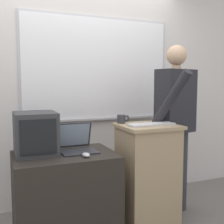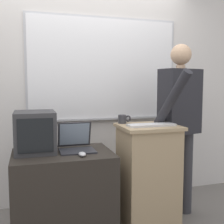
{
  "view_description": "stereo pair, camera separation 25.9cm",
  "coord_description": "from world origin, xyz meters",
  "views": [
    {
      "loc": [
        -0.83,
        -1.96,
        1.36
      ],
      "look_at": [
        0.15,
        0.43,
        1.1
      ],
      "focal_mm": 45.0,
      "sensor_mm": 36.0,
      "label": 1
    },
    {
      "loc": [
        -0.58,
        -2.05,
        1.36
      ],
      "look_at": [
        0.15,
        0.43,
        1.1
      ],
      "focal_mm": 45.0,
      "sensor_mm": 36.0,
      "label": 2
    }
  ],
  "objects": [
    {
      "name": "computer_mouse_by_laptop",
      "position": [
        -0.18,
        0.18,
        0.79
      ],
      "size": [
        0.06,
        0.1,
        0.03
      ],
      "color": "#BCBCC1",
      "rests_on": "side_desk"
    },
    {
      "name": "back_wall",
      "position": [
        0.01,
        1.17,
        1.41
      ],
      "size": [
        6.4,
        0.17,
        2.81
      ],
      "color": "silver",
      "rests_on": "ground_plane"
    },
    {
      "name": "laptop",
      "position": [
        -0.19,
        0.42,
        0.84
      ],
      "size": [
        0.31,
        0.31,
        0.25
      ],
      "color": "#28282D",
      "rests_on": "side_desk"
    },
    {
      "name": "wireless_keyboard",
      "position": [
        0.48,
        0.26,
        0.99
      ],
      "size": [
        0.44,
        0.14,
        0.02
      ],
      "color": "silver",
      "rests_on": "lectern_podium"
    },
    {
      "name": "coffee_mug",
      "position": [
        0.28,
        0.5,
        1.02
      ],
      "size": [
        0.13,
        0.08,
        0.08
      ],
      "color": "#333338",
      "rests_on": "lectern_podium"
    },
    {
      "name": "person_presenter",
      "position": [
        0.88,
        0.45,
        1.02
      ],
      "size": [
        0.58,
        0.63,
        1.76
      ],
      "rotation": [
        0.0,
        0.0,
        0.25
      ],
      "color": "#333338",
      "rests_on": "ground_plane"
    },
    {
      "name": "crt_monitor",
      "position": [
        -0.54,
        0.44,
        0.95
      ],
      "size": [
        0.34,
        0.39,
        0.36
      ],
      "color": "#333335",
      "rests_on": "side_desk"
    },
    {
      "name": "side_desk",
      "position": [
        -0.31,
        0.35,
        0.39
      ],
      "size": [
        0.85,
        0.6,
        0.77
      ],
      "color": "#28231E",
      "rests_on": "ground_plane"
    },
    {
      "name": "lectern_podium",
      "position": [
        0.48,
        0.32,
        0.49
      ],
      "size": [
        0.54,
        0.49,
        0.98
      ],
      "color": "tan",
      "rests_on": "ground_plane"
    }
  ]
}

